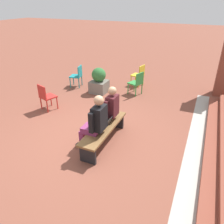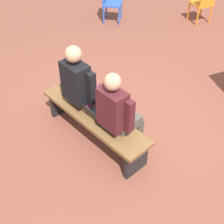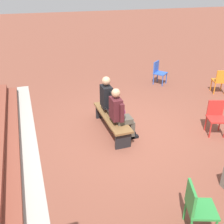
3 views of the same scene
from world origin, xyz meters
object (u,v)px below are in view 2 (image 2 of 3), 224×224
person_adult (83,86)px  plastic_chair_foreground (109,1)px  bench (94,120)px  laptop (96,114)px  plastic_chair_near_bench_right (204,2)px  person_student (119,112)px

person_adult → plastic_chair_foreground: bearing=-47.9°
person_adult → bench: bearing=167.1°
person_adult → laptop: size_ratio=4.30×
person_adult → laptop: 0.44m
plastic_chair_near_bench_right → person_adult: bearing=102.4°
person_student → person_adult: bearing=-0.2°
person_student → plastic_chair_near_bench_right: (1.63, -4.23, -0.23)m
person_student → bench: bearing=9.3°
bench → person_student: 0.54m
laptop → person_student: bearing=-167.2°
laptop → plastic_chair_near_bench_right: plastic_chair_near_bench_right is taller
plastic_chair_near_bench_right → plastic_chair_foreground: 2.15m
laptop → plastic_chair_near_bench_right: size_ratio=0.38×
person_student → plastic_chair_foreground: person_student is taller
bench → plastic_chair_foreground: size_ratio=2.14×
plastic_chair_near_bench_right → bench: bearing=106.0°
plastic_chair_foreground → laptop: bearing=135.2°
person_student → plastic_chair_near_bench_right: person_student is taller
person_student → plastic_chair_near_bench_right: size_ratio=1.57×
bench → plastic_chair_near_bench_right: bearing=-74.0°
plastic_chair_near_bench_right → laptop: bearing=106.7°
plastic_chair_near_bench_right → plastic_chair_foreground: bearing=44.9°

